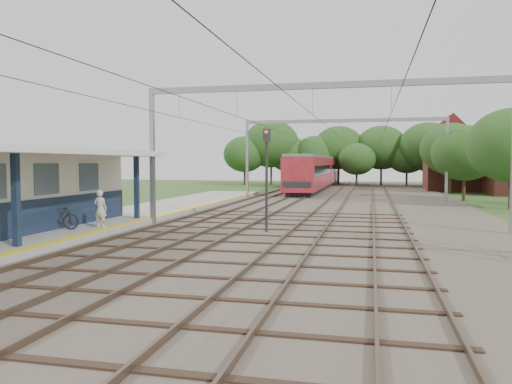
% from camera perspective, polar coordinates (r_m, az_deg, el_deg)
% --- Properties ---
extents(ground, '(160.00, 160.00, 0.00)m').
position_cam_1_polar(ground, '(11.03, -20.96, -13.85)').
color(ground, '#2D4C1E').
rests_on(ground, ground).
extents(ballast_bed, '(18.00, 90.00, 0.10)m').
position_cam_1_polar(ballast_bed, '(38.89, 10.14, -1.38)').
color(ballast_bed, '#473D33').
rests_on(ballast_bed, ground).
extents(platform, '(5.00, 52.00, 0.35)m').
position_cam_1_polar(platform, '(26.57, -17.50, -3.39)').
color(platform, gray).
rests_on(platform, ground).
extents(yellow_stripe, '(0.45, 52.00, 0.01)m').
position_cam_1_polar(yellow_stripe, '(25.49, -13.14, -3.20)').
color(yellow_stripe, yellow).
rests_on(yellow_stripe, platform).
extents(rail_tracks, '(11.80, 88.00, 0.15)m').
position_cam_1_polar(rail_tracks, '(39.09, 6.47, -1.14)').
color(rail_tracks, brown).
rests_on(rail_tracks, ballast_bed).
extents(catenary_system, '(17.22, 88.00, 7.00)m').
position_cam_1_polar(catenary_system, '(34.17, 8.79, 7.15)').
color(catenary_system, gray).
rests_on(catenary_system, ground).
extents(tree_band, '(31.72, 30.88, 8.82)m').
position_cam_1_polar(tree_band, '(65.89, 11.26, 4.76)').
color(tree_band, '#382619').
rests_on(tree_band, ground).
extents(house_far, '(8.00, 6.12, 8.66)m').
position_cam_1_polar(house_far, '(61.54, 22.49, 3.10)').
color(house_far, brown).
rests_on(house_far, ground).
extents(person, '(0.61, 0.40, 1.67)m').
position_cam_1_polar(person, '(23.22, -17.37, -1.84)').
color(person, beige).
rests_on(person, platform).
extents(bicycle, '(1.90, 0.75, 1.11)m').
position_cam_1_polar(bicycle, '(23.15, -21.65, -2.63)').
color(bicycle, black).
rests_on(bicycle, platform).
extents(train, '(3.00, 37.40, 3.94)m').
position_cam_1_polar(train, '(63.03, 7.18, 2.39)').
color(train, black).
rests_on(train, ballast_bed).
extents(signal_post, '(0.37, 0.32, 4.75)m').
position_cam_1_polar(signal_post, '(22.44, 1.22, 3.01)').
color(signal_post, black).
rests_on(signal_post, ground).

